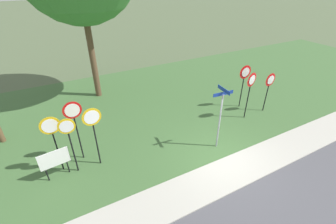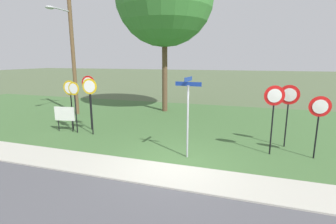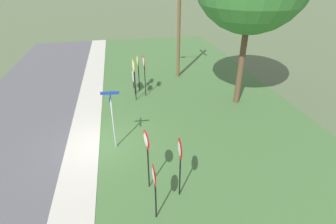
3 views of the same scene
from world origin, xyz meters
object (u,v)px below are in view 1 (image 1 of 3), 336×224
Objects in this scene: stop_sign_near_right at (74,119)px; stop_sign_far_left at (69,135)px; yield_sign_near_right at (251,85)px; stop_sign_near_left at (93,125)px; yield_sign_near_left at (245,76)px; notice_board at (54,160)px; yield_sign_far_left at (270,84)px; stop_sign_far_center at (52,133)px; street_name_post at (221,114)px.

stop_sign_far_left is (-0.35, -0.69, -0.23)m from stop_sign_near_right.
yield_sign_near_right is at bearing -9.19° from stop_sign_near_right.
yield_sign_near_right is (7.98, -0.15, 0.02)m from stop_sign_near_left.
yield_sign_near_left is 2.06× the size of notice_board.
stop_sign_near_right is 1.10× the size of stop_sign_far_left.
yield_sign_near_right is at bearing 179.76° from yield_sign_far_left.
stop_sign_near_right reaches higher than yield_sign_near_left.
stop_sign_near_left is 1.02× the size of yield_sign_near_right.
notice_board is at bearing 176.93° from yield_sign_far_left.
stop_sign_near_left is at bearing 2.37° from stop_sign_far_left.
stop_sign_near_right is 10.09m from yield_sign_far_left.
yield_sign_near_left is at bearing 2.42° from stop_sign_far_center.
street_name_post is (-4.46, -1.28, 0.05)m from yield_sign_far_left.
stop_sign_near_left is 0.91× the size of street_name_post.
stop_sign_near_left is 7.98m from yield_sign_near_right.
yield_sign_near_left is at bearing 127.83° from yield_sign_far_left.
stop_sign_near_right is 1.09× the size of stop_sign_far_center.
stop_sign_far_left is 0.97× the size of yield_sign_near_left.
stop_sign_near_right is at bearing 66.63° from stop_sign_far_left.
stop_sign_near_left reaches higher than yield_sign_far_left.
stop_sign_near_left is 0.97× the size of stop_sign_near_right.
stop_sign_near_left reaches higher than yield_sign_near_right.
stop_sign_far_left is 0.99× the size of stop_sign_far_center.
yield_sign_near_left reaches higher than notice_board.
stop_sign_far_center reaches higher than stop_sign_far_left.
stop_sign_near_right reaches higher than notice_board.
stop_sign_far_left is at bearing 173.95° from stop_sign_near_left.
stop_sign_near_left is 2.16× the size of notice_board.
street_name_post is at bearing -23.94° from stop_sign_near_right.
stop_sign_near_left reaches higher than stop_sign_far_center.
street_name_post is at bearing -16.00° from stop_sign_far_center.
stop_sign_far_left is at bearing -11.44° from notice_board.
notice_board is (-10.24, -0.87, -1.10)m from yield_sign_near_left.
yield_sign_far_left is 1.85× the size of notice_board.
stop_sign_near_right reaches higher than yield_sign_near_right.
yield_sign_far_left is (9.49, -0.10, -0.25)m from stop_sign_near_left.
yield_sign_far_left is (1.51, 0.05, -0.26)m from yield_sign_near_right.
yield_sign_near_left is 4.27m from street_name_post.
yield_sign_far_left is at bearing 2.66° from stop_sign_far_left.
stop_sign_near_left is 0.93m from stop_sign_far_left.
stop_sign_far_center is (-1.43, 0.37, -0.12)m from stop_sign_near_left.
stop_sign_near_right is 0.95m from stop_sign_far_center.
yield_sign_far_left is (10.92, -0.47, -0.13)m from stop_sign_far_center.
stop_sign_near_right reaches higher than yield_sign_far_left.
street_name_post is at bearing -9.95° from stop_sign_far_left.
stop_sign_far_left is 2.01× the size of notice_board.
stop_sign_far_left is at bearing 168.03° from yield_sign_near_right.
yield_sign_near_right is 0.89× the size of street_name_post.
yield_sign_near_right is (8.89, -0.17, 0.19)m from stop_sign_far_left.
stop_sign_far_center is (-0.52, 0.35, 0.06)m from stop_sign_far_left.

